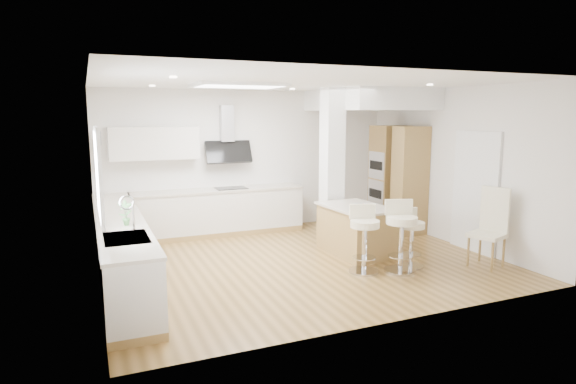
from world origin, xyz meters
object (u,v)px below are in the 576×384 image
peninsula (356,229)px  bar_stool_a (364,235)px  dining_chair (491,224)px  bar_stool_c (411,235)px  bar_stool_b (401,232)px

peninsula → bar_stool_a: size_ratio=1.38×
peninsula → dining_chair: (1.58, -1.37, 0.24)m
bar_stool_c → dining_chair: bearing=-16.7°
peninsula → bar_stool_b: bar_stool_b is taller
peninsula → bar_stool_c: 1.04m
peninsula → dining_chair: dining_chair is taller
bar_stool_b → peninsula: bearing=115.6°
bar_stool_c → peninsula: bearing=115.6°
bar_stool_b → bar_stool_c: 0.32m
peninsula → bar_stool_c: size_ratio=1.54×
dining_chair → peninsula: bearing=119.9°
bar_stool_a → bar_stool_b: (0.51, -0.19, 0.04)m
bar_stool_a → bar_stool_c: size_ratio=1.11×
bar_stool_a → bar_stool_c: 0.80m
bar_stool_a → bar_stool_b: 0.55m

